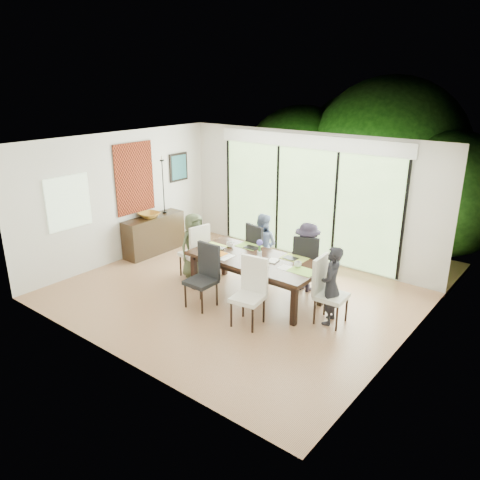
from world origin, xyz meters
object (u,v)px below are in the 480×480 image
Objects in this scene: chair_near_right at (248,293)px; sideboard at (154,234)px; chair_right_end at (332,291)px; laptop at (215,248)px; chair_far_left at (263,250)px; chair_near_left at (201,277)px; cup_b at (259,259)px; table_top at (255,259)px; chair_far_right at (307,262)px; person_right_end at (331,286)px; chair_left_end at (193,250)px; vase at (259,255)px; person_left_end at (194,246)px; person_far_right at (307,257)px; bowl at (149,215)px; cup_a at (230,245)px; person_far_left at (262,245)px; cup_c at (298,264)px.

chair_near_right is 0.74× the size of sideboard.
laptop is (-2.35, -0.10, 0.21)m from chair_right_end.
chair_far_left is 1.00× the size of chair_near_left.
table_top is at bearing 146.31° from cup_b.
chair_right_end is at bearing 4.24° from cup_b.
chair_far_right is at bearing 25.07° from laptop.
chair_far_left reaches higher than cup_b.
chair_right_end is at bearing 75.81° from person_right_end.
table_top is 7.27× the size of laptop.
chair_left_end is (-1.50, 0.00, -0.17)m from table_top.
vase is at bearing 135.59° from chair_far_left.
person_left_end and person_far_right have the same top height.
bowl is (-4.61, 0.31, 0.34)m from chair_right_end.
laptop is at bearing -10.37° from bowl.
laptop is at bearing 88.89° from chair_right_end.
chair_right_end is at bearing 117.21° from chair_far_right.
chair_far_left is 11.00× the size of cup_b.
chair_left_end and chair_far_right have the same top height.
cup_a is (-1.25, -0.68, 0.15)m from person_far_right.
person_left_end reaches higher than vase.
person_far_right is at bearing 28.55° from cup_a.
person_right_end is at bearing 149.17° from person_far_left.
chair_right_end and chair_near_left have the same top height.
person_far_left is 10.40× the size of cup_a.
chair_far_right is 0.85× the size of person_far_left.
person_right_end is 1.00× the size of person_far_right.
chair_far_right is 11.00× the size of cup_b.
chair_near_right is at bearing -18.15° from bowl.
bowl is at bearing 6.82° from person_far_right.
chair_far_right is 0.98m from vase.
chair_right_end is at bearing -81.02° from person_left_end.
chair_near_right is 3.83m from sideboard.
person_far_left is (-0.45, 0.83, -0.07)m from table_top.
vase reaches higher than cup_a.
vase is at bearing 58.50° from chair_near_left.
person_right_end reaches higher than chair_right_end.
chair_near_right is 0.85× the size of person_left_end.
chair_right_end is 0.85× the size of person_right_end.
person_far_right is at bearing 121.79° from chair_left_end.
cup_b is 0.68m from cup_c.
cup_b is at bearing -9.09° from laptop.
person_far_right is at bearing 172.44° from person_far_left.
chair_left_end is at bearing 30.77° from person_far_left.
cup_c is (1.50, -0.05, 0.00)m from cup_a.
laptop is at bearing 91.00° from chair_left_end.
person_far_left is (-1.93, 0.83, 0.00)m from person_right_end.
person_far_left reaches higher than sideboard.
person_far_right is 0.86× the size of sideboard.
table_top is 0.72m from cup_a.
person_far_right is (0.00, -0.02, 0.09)m from chair_far_right.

